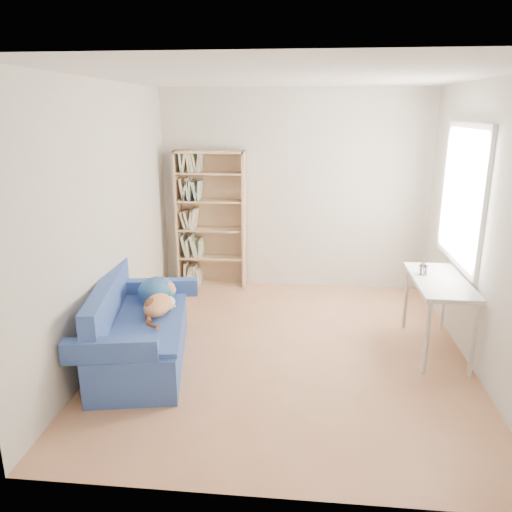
# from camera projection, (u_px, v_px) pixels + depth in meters

# --- Properties ---
(ground) EXTENTS (4.00, 4.00, 0.00)m
(ground) POSITION_uv_depth(u_px,v_px,m) (285.00, 350.00, 5.01)
(ground) COLOR #B0744F
(ground) RESTS_ON ground
(room_shell) EXTENTS (3.54, 4.04, 2.62)m
(room_shell) POSITION_uv_depth(u_px,v_px,m) (299.00, 188.00, 4.58)
(room_shell) COLOR silver
(room_shell) RESTS_ON ground
(sofa) EXTENTS (1.05, 1.74, 0.79)m
(sofa) POSITION_uv_depth(u_px,v_px,m) (140.00, 330.00, 4.75)
(sofa) COLOR navy
(sofa) RESTS_ON ground
(bookshelf) EXTENTS (0.91, 0.28, 1.82)m
(bookshelf) POSITION_uv_depth(u_px,v_px,m) (211.00, 226.00, 6.64)
(bookshelf) COLOR tan
(bookshelf) RESTS_ON ground
(desk) EXTENTS (0.50, 1.10, 0.75)m
(desk) POSITION_uv_depth(u_px,v_px,m) (440.00, 288.00, 4.84)
(desk) COLOR silver
(desk) RESTS_ON ground
(pen_cup) EXTENTS (0.08, 0.08, 0.16)m
(pen_cup) POSITION_uv_depth(u_px,v_px,m) (423.00, 269.00, 4.94)
(pen_cup) COLOR white
(pen_cup) RESTS_ON desk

